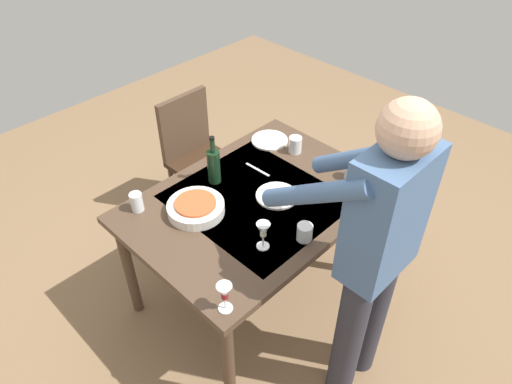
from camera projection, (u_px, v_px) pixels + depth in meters
name	position (u px, v px, depth m)	size (l,w,h in m)	color
ground_plane	(256.00, 289.00, 3.06)	(6.00, 6.00, 0.00)	#846647
dining_table	(256.00, 210.00, 2.62)	(1.37, 0.98, 0.77)	#4C3828
chair_near	(195.00, 150.00, 3.34)	(0.40, 0.40, 0.91)	#352114
person_server	(374.00, 251.00, 2.01)	(0.42, 0.61, 1.69)	#2D2D38
wine_bottle	(214.00, 165.00, 2.62)	(0.07, 0.07, 0.30)	black
wine_glass_left	(263.00, 231.00, 2.23)	(0.07, 0.07, 0.15)	white
wine_glass_right	(225.00, 293.00, 1.95)	(0.07, 0.07, 0.15)	white
water_cup_near_left	(351.00, 171.00, 2.68)	(0.07, 0.07, 0.09)	silver
water_cup_near_right	(137.00, 202.00, 2.47)	(0.07, 0.07, 0.11)	silver
water_cup_far_left	(295.00, 145.00, 2.88)	(0.08, 0.08, 0.10)	silver
water_cup_far_right	(305.00, 232.00, 2.31)	(0.08, 0.08, 0.09)	silver
serving_bowl_pasta	(196.00, 207.00, 2.47)	(0.30, 0.30, 0.07)	white
dinner_plate_near	(277.00, 196.00, 2.58)	(0.23, 0.23, 0.01)	white
dinner_plate_far	(270.00, 140.00, 3.00)	(0.23, 0.23, 0.01)	white
table_fork	(257.00, 170.00, 2.77)	(0.01, 0.18, 0.01)	silver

